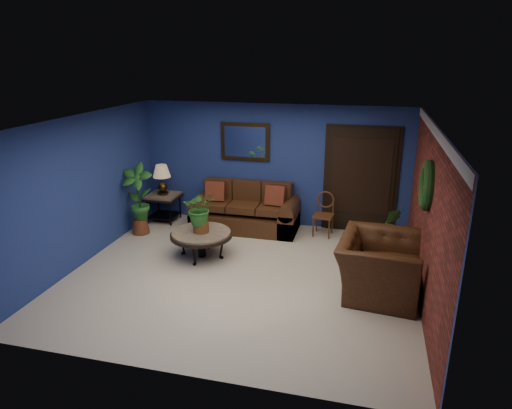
% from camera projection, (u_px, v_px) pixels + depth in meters
% --- Properties ---
extents(floor, '(5.50, 5.50, 0.00)m').
position_uv_depth(floor, '(241.00, 275.00, 7.44)').
color(floor, '#BEB29E').
rests_on(floor, ground).
extents(wall_back, '(5.50, 0.04, 2.50)m').
position_uv_depth(wall_back, '(274.00, 165.00, 9.34)').
color(wall_back, navy).
rests_on(wall_back, ground).
extents(wall_left, '(0.04, 5.00, 2.50)m').
position_uv_depth(wall_left, '(84.00, 190.00, 7.68)').
color(wall_left, navy).
rests_on(wall_left, ground).
extents(wall_right_brick, '(0.04, 5.00, 2.50)m').
position_uv_depth(wall_right_brick, '(428.00, 217.00, 6.41)').
color(wall_right_brick, maroon).
rests_on(wall_right_brick, ground).
extents(ceiling, '(5.50, 5.00, 0.02)m').
position_uv_depth(ceiling, '(239.00, 121.00, 6.65)').
color(ceiling, silver).
rests_on(ceiling, wall_back).
extents(crown_molding, '(0.03, 5.00, 0.14)m').
position_uv_depth(crown_molding, '(437.00, 134.00, 6.04)').
color(crown_molding, white).
rests_on(crown_molding, wall_right_brick).
extents(wall_mirror, '(1.02, 0.06, 0.77)m').
position_uv_depth(wall_mirror, '(245.00, 142.00, 9.30)').
color(wall_mirror, '#412A11').
rests_on(wall_mirror, wall_back).
extents(closet_door, '(1.44, 0.06, 2.18)m').
position_uv_depth(closet_door, '(360.00, 181.00, 8.97)').
color(closet_door, black).
rests_on(closet_door, wall_back).
extents(wreath, '(0.16, 0.72, 0.72)m').
position_uv_depth(wreath, '(427.00, 185.00, 6.33)').
color(wreath, black).
rests_on(wreath, wall_right_brick).
extents(sofa, '(2.14, 0.92, 0.96)m').
position_uv_depth(sofa, '(246.00, 213.00, 9.37)').
color(sofa, '#432813').
rests_on(sofa, ground).
extents(coffee_table, '(1.09, 1.09, 0.47)m').
position_uv_depth(coffee_table, '(201.00, 235.00, 8.00)').
color(coffee_table, '#534D48').
rests_on(coffee_table, ground).
extents(end_table, '(0.65, 0.65, 0.59)m').
position_uv_depth(end_table, '(164.00, 200.00, 9.71)').
color(end_table, '#534D48').
rests_on(end_table, ground).
extents(table_lamp, '(0.37, 0.37, 0.62)m').
position_uv_depth(table_lamp, '(162.00, 176.00, 9.54)').
color(table_lamp, '#412A11').
rests_on(table_lamp, end_table).
extents(side_chair, '(0.41, 0.41, 0.86)m').
position_uv_depth(side_chair, '(324.00, 211.00, 8.97)').
color(side_chair, '#5D2E1A').
rests_on(side_chair, ground).
extents(armchair, '(1.31, 1.46, 0.87)m').
position_uv_depth(armchair, '(379.00, 266.00, 6.78)').
color(armchair, '#432813').
rests_on(armchair, ground).
extents(coffee_plant, '(0.69, 0.65, 0.75)m').
position_uv_depth(coffee_plant, '(200.00, 210.00, 7.85)').
color(coffee_plant, brown).
rests_on(coffee_plant, coffee_table).
extents(floor_plant, '(0.36, 0.30, 0.79)m').
position_uv_depth(floor_plant, '(390.00, 227.00, 8.35)').
color(floor_plant, brown).
rests_on(floor_plant, ground).
extents(tall_plant, '(0.64, 0.45, 1.42)m').
position_uv_depth(tall_plant, '(138.00, 197.00, 8.92)').
color(tall_plant, brown).
rests_on(tall_plant, ground).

